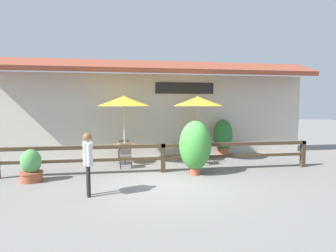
{
  "coord_description": "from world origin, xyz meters",
  "views": [
    {
      "loc": [
        -1.14,
        -7.51,
        2.24
      ],
      "look_at": [
        0.25,
        1.6,
        1.51
      ],
      "focal_mm": 28.0,
      "sensor_mm": 36.0,
      "label": 1
    }
  ],
  "objects_px": {
    "chair_near_streetside": "(126,154)",
    "pedestrian": "(88,156)",
    "potted_plant_broad_leaf": "(195,146)",
    "potted_plant_small_flowering": "(223,136)",
    "patio_umbrella_near": "(124,101)",
    "chair_middle_wallside": "(191,146)",
    "patio_umbrella_middle": "(198,101)",
    "potted_plant_tall_tropical": "(31,167)",
    "dining_table_near": "(125,148)",
    "dining_table_middle": "(197,146)",
    "chair_near_wallside": "(124,148)",
    "chair_middle_streetside": "(202,152)"
  },
  "relations": [
    {
      "from": "chair_middle_wallside",
      "to": "dining_table_middle",
      "type": "bearing_deg",
      "value": 110.98
    },
    {
      "from": "patio_umbrella_middle",
      "to": "patio_umbrella_near",
      "type": "bearing_deg",
      "value": -176.73
    },
    {
      "from": "patio_umbrella_middle",
      "to": "potted_plant_small_flowering",
      "type": "distance_m",
      "value": 2.21
    },
    {
      "from": "patio_umbrella_middle",
      "to": "dining_table_middle",
      "type": "height_order",
      "value": "patio_umbrella_middle"
    },
    {
      "from": "potted_plant_broad_leaf",
      "to": "pedestrian",
      "type": "relative_size",
      "value": 1.11
    },
    {
      "from": "dining_table_near",
      "to": "potted_plant_small_flowering",
      "type": "bearing_deg",
      "value": 12.66
    },
    {
      "from": "patio_umbrella_near",
      "to": "dining_table_near",
      "type": "height_order",
      "value": "patio_umbrella_near"
    },
    {
      "from": "potted_plant_tall_tropical",
      "to": "chair_middle_wallside",
      "type": "bearing_deg",
      "value": 27.69
    },
    {
      "from": "chair_near_streetside",
      "to": "chair_near_wallside",
      "type": "relative_size",
      "value": 1.0
    },
    {
      "from": "pedestrian",
      "to": "chair_middle_streetside",
      "type": "bearing_deg",
      "value": 114.95
    },
    {
      "from": "chair_near_wallside",
      "to": "chair_middle_streetside",
      "type": "bearing_deg",
      "value": 151.37
    },
    {
      "from": "chair_near_wallside",
      "to": "potted_plant_broad_leaf",
      "type": "relative_size",
      "value": 0.49
    },
    {
      "from": "potted_plant_small_flowering",
      "to": "dining_table_middle",
      "type": "bearing_deg",
      "value": -149.89
    },
    {
      "from": "potted_plant_small_flowering",
      "to": "pedestrian",
      "type": "distance_m",
      "value": 6.86
    },
    {
      "from": "chair_near_streetside",
      "to": "dining_table_middle",
      "type": "relative_size",
      "value": 0.98
    },
    {
      "from": "dining_table_near",
      "to": "potted_plant_small_flowering",
      "type": "relative_size",
      "value": 0.54
    },
    {
      "from": "dining_table_middle",
      "to": "chair_middle_wallside",
      "type": "bearing_deg",
      "value": 97.51
    },
    {
      "from": "dining_table_near",
      "to": "chair_middle_wallside",
      "type": "relative_size",
      "value": 1.02
    },
    {
      "from": "chair_near_wallside",
      "to": "pedestrian",
      "type": "xyz_separation_m",
      "value": [
        -0.78,
        -4.23,
        0.53
      ]
    },
    {
      "from": "chair_near_wallside",
      "to": "potted_plant_broad_leaf",
      "type": "bearing_deg",
      "value": 124.57
    },
    {
      "from": "patio_umbrella_middle",
      "to": "potted_plant_small_flowering",
      "type": "xyz_separation_m",
      "value": [
        1.38,
        0.8,
        -1.53
      ]
    },
    {
      "from": "dining_table_near",
      "to": "potted_plant_broad_leaf",
      "type": "bearing_deg",
      "value": -41.32
    },
    {
      "from": "patio_umbrella_near",
      "to": "pedestrian",
      "type": "bearing_deg",
      "value": -103.19
    },
    {
      "from": "potted_plant_tall_tropical",
      "to": "pedestrian",
      "type": "distance_m",
      "value": 2.48
    },
    {
      "from": "chair_middle_streetside",
      "to": "chair_near_wallside",
      "type": "bearing_deg",
      "value": 154.56
    },
    {
      "from": "patio_umbrella_near",
      "to": "chair_near_wallside",
      "type": "relative_size",
      "value": 3.06
    },
    {
      "from": "patio_umbrella_near",
      "to": "chair_middle_wallside",
      "type": "xyz_separation_m",
      "value": [
        2.84,
        0.88,
        -1.91
      ]
    },
    {
      "from": "chair_near_streetside",
      "to": "pedestrian",
      "type": "distance_m",
      "value": 3.08
    },
    {
      "from": "pedestrian",
      "to": "potted_plant_tall_tropical",
      "type": "bearing_deg",
      "value": -143.66
    },
    {
      "from": "potted_plant_broad_leaf",
      "to": "potted_plant_small_flowering",
      "type": "height_order",
      "value": "potted_plant_broad_leaf"
    },
    {
      "from": "pedestrian",
      "to": "chair_near_wallside",
      "type": "bearing_deg",
      "value": 155.81
    },
    {
      "from": "potted_plant_small_flowering",
      "to": "potted_plant_tall_tropical",
      "type": "bearing_deg",
      "value": -156.91
    },
    {
      "from": "patio_umbrella_middle",
      "to": "chair_near_streetside",
      "type": "bearing_deg",
      "value": -163.89
    },
    {
      "from": "patio_umbrella_middle",
      "to": "potted_plant_tall_tropical",
      "type": "height_order",
      "value": "patio_umbrella_middle"
    },
    {
      "from": "pedestrian",
      "to": "dining_table_middle",
      "type": "bearing_deg",
      "value": 121.02
    },
    {
      "from": "chair_middle_streetside",
      "to": "chair_middle_wallside",
      "type": "height_order",
      "value": "same"
    },
    {
      "from": "patio_umbrella_near",
      "to": "patio_umbrella_middle",
      "type": "relative_size",
      "value": 1.0
    },
    {
      "from": "dining_table_near",
      "to": "potted_plant_broad_leaf",
      "type": "height_order",
      "value": "potted_plant_broad_leaf"
    },
    {
      "from": "chair_near_wallside",
      "to": "patio_umbrella_middle",
      "type": "bearing_deg",
      "value": 163.98
    },
    {
      "from": "patio_umbrella_near",
      "to": "chair_near_wallside",
      "type": "bearing_deg",
      "value": 94.61
    },
    {
      "from": "patio_umbrella_middle",
      "to": "potted_plant_tall_tropical",
      "type": "bearing_deg",
      "value": -158.77
    },
    {
      "from": "chair_middle_wallside",
      "to": "potted_plant_small_flowering",
      "type": "bearing_deg",
      "value": -163.24
    },
    {
      "from": "dining_table_near",
      "to": "patio_umbrella_middle",
      "type": "bearing_deg",
      "value": 3.27
    },
    {
      "from": "patio_umbrella_near",
      "to": "potted_plant_tall_tropical",
      "type": "bearing_deg",
      "value": -143.13
    },
    {
      "from": "potted_plant_tall_tropical",
      "to": "potted_plant_broad_leaf",
      "type": "relative_size",
      "value": 0.55
    },
    {
      "from": "chair_middle_wallside",
      "to": "potted_plant_tall_tropical",
      "type": "xyz_separation_m",
      "value": [
        -5.52,
        -2.9,
        -0.04
      ]
    },
    {
      "from": "dining_table_near",
      "to": "potted_plant_tall_tropical",
      "type": "distance_m",
      "value": 3.36
    },
    {
      "from": "dining_table_near",
      "to": "pedestrian",
      "type": "bearing_deg",
      "value": -103.19
    },
    {
      "from": "chair_near_streetside",
      "to": "chair_middle_streetside",
      "type": "distance_m",
      "value": 2.89
    },
    {
      "from": "potted_plant_broad_leaf",
      "to": "potted_plant_tall_tropical",
      "type": "bearing_deg",
      "value": -179.8
    }
  ]
}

